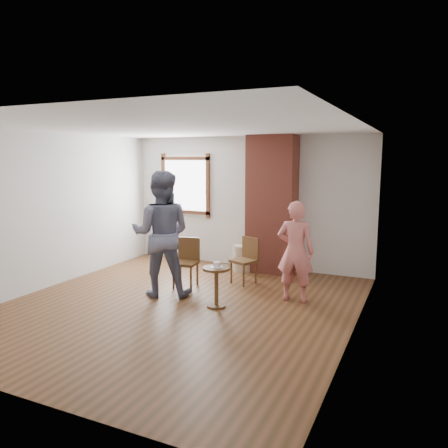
{
  "coord_description": "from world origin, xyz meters",
  "views": [
    {
      "loc": [
        3.22,
        -5.35,
        2.18
      ],
      "look_at": [
        0.38,
        0.8,
        1.15
      ],
      "focal_mm": 35.0,
      "sensor_mm": 36.0,
      "label": 1
    }
  ],
  "objects_px": {
    "dining_chair_right": "(246,258)",
    "person_pink": "(295,251)",
    "man": "(161,234)",
    "stoneware_crock": "(243,258)",
    "side_table": "(216,280)",
    "dining_chair_left": "(187,259)"
  },
  "relations": [
    {
      "from": "dining_chair_right",
      "to": "person_pink",
      "type": "relative_size",
      "value": 0.52
    },
    {
      "from": "person_pink",
      "to": "man",
      "type": "bearing_deg",
      "value": 13.16
    },
    {
      "from": "man",
      "to": "dining_chair_right",
      "type": "bearing_deg",
      "value": -150.89
    },
    {
      "from": "stoneware_crock",
      "to": "side_table",
      "type": "distance_m",
      "value": 2.15
    },
    {
      "from": "stoneware_crock",
      "to": "dining_chair_right",
      "type": "distance_m",
      "value": 0.85
    },
    {
      "from": "man",
      "to": "stoneware_crock",
      "type": "bearing_deg",
      "value": -128.9
    },
    {
      "from": "dining_chair_right",
      "to": "dining_chair_left",
      "type": "bearing_deg",
      "value": -122.38
    },
    {
      "from": "stoneware_crock",
      "to": "dining_chair_right",
      "type": "xyz_separation_m",
      "value": [
        0.37,
        -0.74,
        0.2
      ]
    },
    {
      "from": "stoneware_crock",
      "to": "person_pink",
      "type": "relative_size",
      "value": 0.32
    },
    {
      "from": "stoneware_crock",
      "to": "person_pink",
      "type": "xyz_separation_m",
      "value": [
        1.41,
        -1.34,
        0.52
      ]
    },
    {
      "from": "dining_chair_left",
      "to": "side_table",
      "type": "relative_size",
      "value": 1.38
    },
    {
      "from": "dining_chair_right",
      "to": "side_table",
      "type": "distance_m",
      "value": 1.36
    },
    {
      "from": "side_table",
      "to": "person_pink",
      "type": "xyz_separation_m",
      "value": [
        0.97,
        0.75,
        0.37
      ]
    },
    {
      "from": "dining_chair_left",
      "to": "dining_chair_right",
      "type": "relative_size",
      "value": 1.03
    },
    {
      "from": "dining_chair_right",
      "to": "side_table",
      "type": "xyz_separation_m",
      "value": [
        0.07,
        -1.35,
        -0.05
      ]
    },
    {
      "from": "side_table",
      "to": "person_pink",
      "type": "height_order",
      "value": "person_pink"
    },
    {
      "from": "dining_chair_left",
      "to": "side_table",
      "type": "distance_m",
      "value": 1.19
    },
    {
      "from": "dining_chair_left",
      "to": "man",
      "type": "height_order",
      "value": "man"
    },
    {
      "from": "person_pink",
      "to": "dining_chair_left",
      "type": "bearing_deg",
      "value": -3.1
    },
    {
      "from": "stoneware_crock",
      "to": "person_pink",
      "type": "distance_m",
      "value": 2.02
    },
    {
      "from": "dining_chair_left",
      "to": "side_table",
      "type": "bearing_deg",
      "value": -47.3
    },
    {
      "from": "dining_chair_left",
      "to": "person_pink",
      "type": "height_order",
      "value": "person_pink"
    }
  ]
}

